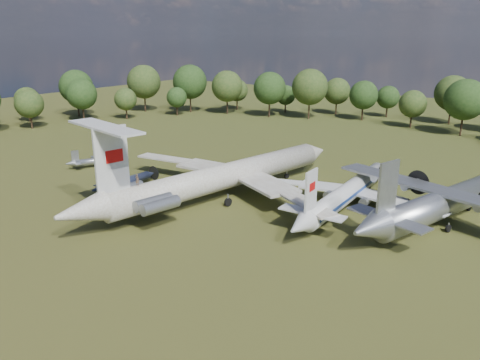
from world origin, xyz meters
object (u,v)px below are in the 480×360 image
Objects in this scene: il62_airliner at (224,181)px; an12_transport at (438,209)px; small_prop_northwest at (98,162)px; person_on_il62 at (137,180)px; tu104_jet at (348,195)px; small_prop_west at (126,183)px.

il62_airliner reaches higher than an12_transport.
small_prop_northwest is 7.98× the size of person_on_il62.
il62_airliner is 19.73m from tu104_jet.
person_on_il62 is (-2.89, -15.74, 3.69)m from il62_airliner.
person_on_il62 is at bearing -90.00° from il62_airliner.
an12_transport is at bearing 25.78° from il62_airliner.
small_prop_west is at bearing -42.84° from person_on_il62.
an12_transport is 42.03m from person_on_il62.
il62_airliner is 16.43m from person_on_il62.
person_on_il62 reaches higher than small_prop_west.
tu104_jet is 2.98× the size of small_prop_northwest.
il62_airliner reaches higher than tu104_jet.
tu104_jet reaches higher than small_prop_northwest.
an12_transport is at bearing 18.89° from small_prop_west.
il62_airliner is 35.08× the size of person_on_il62.
an12_transport is at bearing 32.09° from small_prop_northwest.
tu104_jet is at bearing 23.69° from small_prop_west.
tu104_jet is 13.04m from an12_transport.
il62_airliner is 32.24m from small_prop_northwest.
small_prop_northwest is (-32.18, -0.46, -1.89)m from il62_airliner.
tu104_jet is at bearing -140.97° from person_on_il62.
il62_airliner is 4.39× the size of small_prop_northwest.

